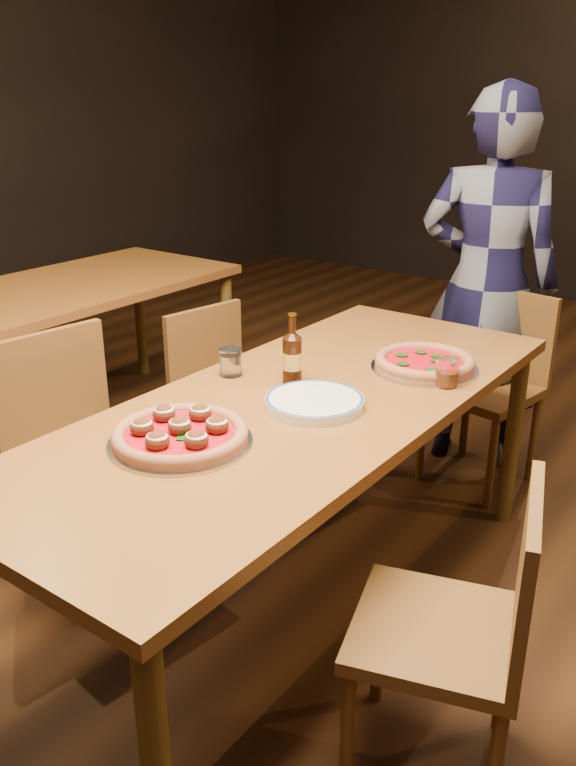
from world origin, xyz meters
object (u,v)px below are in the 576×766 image
Objects in this scene: beer_bottle at (292,359)px; amber_glass at (447,372)px; water_glass at (231,362)px; pizza_margherita at (424,363)px; table_main at (298,422)px; pizza_meatball at (180,434)px; chair_main_sw at (233,405)px; diner at (487,285)px; table_left at (33,308)px; plate_stack at (315,402)px; chair_end at (483,389)px; chair_main_e at (437,629)px; chair_main_nw at (88,462)px.

amber_glass is at bearing 32.96° from beer_bottle.
pizza_margherita is at bearing 41.48° from water_glass.
beer_bottle is 2.45× the size of water_glass.
amber_glass reaches higher than table_main.
pizza_meatball is 0.87m from amber_glass.
chair_main_sw is at bearing 144.68° from table_main.
pizza_meatball is (0.58, -0.88, 0.37)m from chair_main_sw.
diner is at bearing 85.16° from beer_bottle.
table_left is 2.45× the size of chair_main_sw.
plate_stack is at bearing 77.45° from diner.
chair_end is 9.54× the size of amber_glass.
chair_main_e is (2.32, -0.59, -0.26)m from table_left.
chair_main_e reaches higher than table_main.
beer_bottle is 0.13× the size of diner.
chair_main_nw is 1.16m from pizza_margherita.
water_glass is (-0.91, 0.34, 0.38)m from chair_main_e.
table_left is 7.01× the size of plate_stack.
beer_bottle reaches higher than table_left.
plate_stack reaches higher than table_left.
water_glass reaches higher than chair_main_sw.
table_main is 1.21m from chair_end.
chair_main_sw is 0.50× the size of diner.
pizza_margherita reaches higher than plate_stack.
pizza_margherita is (0.85, 0.72, 0.32)m from chair_main_nw.
water_glass reaches higher than pizza_margherita.
pizza_meatball is 0.50m from water_glass.
pizza_meatball is (-0.70, -0.12, 0.36)m from chair_main_e.
plate_stack is at bearing 70.23° from pizza_meatball.
chair_main_nw is 9.99× the size of amber_glass.
chair_end is at bearing 103.08° from amber_glass.
pizza_meatball is at bearing -23.74° from table_left.
pizza_meatball is at bearing -87.78° from chair_end.
chair_main_e is 9.40× the size of water_glass.
table_left is 1.89m from pizza_margherita.
pizza_margherita is at bearing -41.87° from chair_main_nw.
table_main is 1.22× the size of diner.
chair_main_sw is (1.04, 0.17, -0.27)m from table_left.
beer_bottle reaches higher than table_main.
chair_main_nw is 1.64m from chair_end.
water_glass is 0.05× the size of diner.
diner is (0.30, 1.34, 0.03)m from water_glass.
water_glass is 0.68m from amber_glass.
beer_bottle is at bearing 92.32° from pizza_meatball.
plate_stack is at bearing -121.88° from amber_glass.
beer_bottle reaches higher than plate_stack.
diner is at bearing 87.22° from pizza_meatball.
chair_main_e is 0.94m from pizza_margherita.
pizza_margherita is 0.48m from plate_stack.
chair_main_sw is 0.68m from water_glass.
pizza_margherita is 0.16m from amber_glass.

